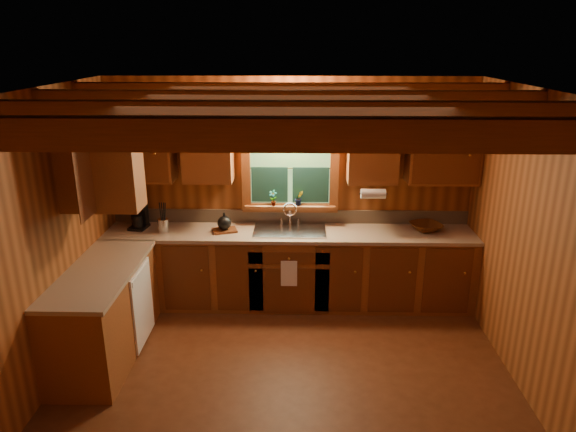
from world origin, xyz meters
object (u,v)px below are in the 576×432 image
Objects in this scene: coffee_maker at (139,215)px; cutting_board at (225,230)px; wicker_basket at (426,227)px; sink at (290,234)px.

coffee_maker is 1.02m from cutting_board.
cutting_board is 0.78× the size of wicker_basket.
cutting_board is (1.01, -0.11, -0.15)m from coffee_maker.
sink is 3.05× the size of cutting_board.
wicker_basket is (3.31, -0.02, -0.12)m from coffee_maker.
wicker_basket is at bearing 1.86° from sink.
sink is 2.37× the size of wicker_basket.
coffee_maker reaches higher than cutting_board.
coffee_maker is at bearing 156.34° from cutting_board.
wicker_basket reaches higher than cutting_board.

